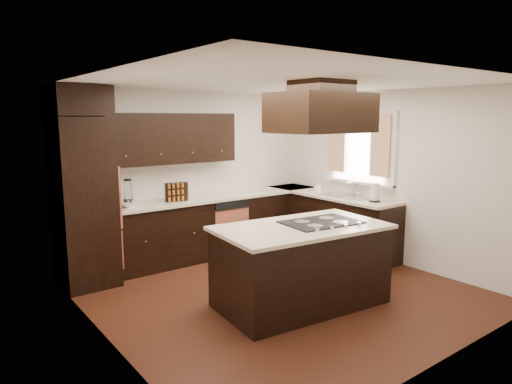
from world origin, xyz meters
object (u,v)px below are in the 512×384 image
spice_rack (176,192)px  range_hood (321,113)px  oven_column (84,202)px  island (301,267)px

spice_rack → range_hood: bearing=-63.9°
oven_column → range_hood: range_hood is taller
range_hood → spice_rack: 2.62m
island → range_hood: (0.15, -0.12, 1.72)m
island → spice_rack: spice_rack is taller
island → spice_rack: size_ratio=5.67×
oven_column → island: bearing=-51.1°
oven_column → range_hood: bearing=-50.3°
oven_column → spice_rack: 1.32m
island → spice_rack: bearing=106.6°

